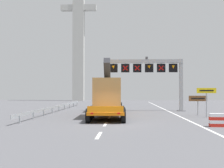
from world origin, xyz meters
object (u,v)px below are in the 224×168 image
at_px(tourist_info_sign_brown, 198,100).
at_px(bridge_pylon_distant, 79,24).
at_px(heavy_haul_truck_orange, 108,95).
at_px(exit_sign_yellow, 206,95).
at_px(overhead_lane_gantry, 152,69).
at_px(crash_barrier_striped, 217,120).

bearing_deg(tourist_info_sign_brown, bridge_pylon_distant, 113.58).
xyz_separation_m(tourist_info_sign_brown, bridge_pylon_distant, (-19.04, 43.62, 17.90)).
distance_m(heavy_haul_truck_orange, exit_sign_yellow, 9.49).
relative_size(tourist_info_sign_brown, bridge_pylon_distant, 0.05).
height_order(overhead_lane_gantry, heavy_haul_truck_orange, overhead_lane_gantry).
height_order(tourist_info_sign_brown, bridge_pylon_distant, bridge_pylon_distant).
bearing_deg(overhead_lane_gantry, exit_sign_yellow, -63.52).
xyz_separation_m(tourist_info_sign_brown, crash_barrier_striped, (-1.01, -9.22, -1.07)).
height_order(heavy_haul_truck_orange, bridge_pylon_distant, bridge_pylon_distant).
relative_size(exit_sign_yellow, bridge_pylon_distant, 0.07).
bearing_deg(exit_sign_yellow, bridge_pylon_distant, 112.87).
distance_m(overhead_lane_gantry, crash_barrier_striped, 16.51).
xyz_separation_m(heavy_haul_truck_orange, exit_sign_yellow, (9.23, -2.21, 0.11)).
distance_m(overhead_lane_gantry, exit_sign_yellow, 9.92).
xyz_separation_m(exit_sign_yellow, tourist_info_sign_brown, (-0.26, 2.12, -0.58)).
bearing_deg(overhead_lane_gantry, crash_barrier_striped, -79.26).
height_order(exit_sign_yellow, crash_barrier_striped, exit_sign_yellow).
bearing_deg(overhead_lane_gantry, heavy_haul_truck_orange, -128.65).
bearing_deg(overhead_lane_gantry, tourist_info_sign_brown, -58.06).
distance_m(exit_sign_yellow, crash_barrier_striped, 7.39).
distance_m(heavy_haul_truck_orange, bridge_pylon_distant, 47.96).
distance_m(heavy_haul_truck_orange, tourist_info_sign_brown, 8.98).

